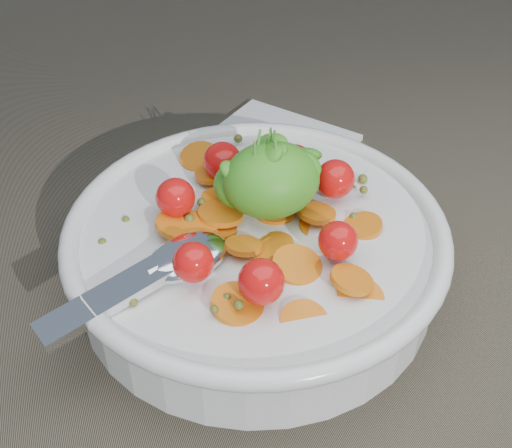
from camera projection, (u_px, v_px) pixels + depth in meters
name	position (u px, v px, depth m)	size (l,w,h in m)	color
ground	(270.00, 278.00, 0.53)	(6.00, 6.00, 0.00)	brown
bowl	(256.00, 246.00, 0.51)	(0.32, 0.30, 0.13)	silver
napkin	(267.00, 153.00, 0.67)	(0.16, 0.14, 0.01)	white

